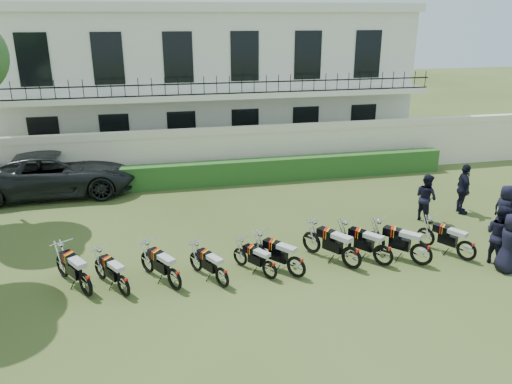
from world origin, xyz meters
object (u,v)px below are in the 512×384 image
Objects in this scene: officer_0 at (509,243)px; officer_4 at (426,197)px; motorcycle_3 at (222,273)px; officer_1 at (499,235)px; officer_3 at (505,210)px; motorcycle_0 at (85,279)px; suv at (56,173)px; motorcycle_1 at (123,281)px; motorcycle_8 at (422,249)px; motorcycle_6 at (352,252)px; officer_5 at (463,189)px; motorcycle_4 at (270,266)px; motorcycle_7 at (384,250)px; motorcycle_5 at (297,262)px; motorcycle_2 at (174,274)px; motorcycle_9 at (467,246)px.

officer_4 is (-0.30, 3.87, -0.01)m from officer_0.
officer_1 is (8.03, -0.30, 0.45)m from motorcycle_3.
officer_3 is 2.50m from officer_4.
suv is at bearing 71.21° from motorcycle_0.
officer_3 is at bearing -20.50° from motorcycle_3.
motorcycle_8 is (8.32, -0.09, 0.07)m from motorcycle_1.
officer_0 is (2.19, -0.77, 0.33)m from motorcycle_8.
motorcycle_6 is 4.34m from officer_1.
officer_5 is (1.37, 4.19, 0.06)m from officer_0.
suv reaches higher than motorcycle_8.
officer_3 reaches higher than officer_4.
motorcycle_4 is 7.01m from officer_4.
motorcycle_3 is 4.71m from motorcycle_7.
suv is at bearing 44.19° from officer_1.
motorcycle_5 is at bearing -40.09° from motorcycle_4.
motorcycle_8 is at bearing -33.43° from motorcycle_0.
motorcycle_7 is at bearing 90.57° from officer_3.
officer_5 is (10.59, 3.29, 0.44)m from motorcycle_2.
officer_3 is 1.01× the size of officer_4.
officer_3 is at bearing -28.79° from motorcycle_5.
motorcycle_1 is 0.26× the size of suv.
officer_3 is (5.79, 1.19, 0.32)m from motorcycle_6.
motorcycle_0 is at bearing 148.16° from motorcycle_9.
officer_4 is at bearing 11.02° from officer_0.
motorcycle_1 is at bearing 82.81° from officer_3.
motorcycle_0 is 1.11× the size of motorcycle_1.
motorcycle_4 is 8.30m from officer_3.
motorcycle_7 reaches higher than motorcycle_2.
officer_5 is at bearing -8.30° from officer_3.
motorcycle_9 is 1.01× the size of officer_4.
motorcycle_5 is 0.92× the size of officer_0.
motorcycle_8 reaches higher than motorcycle_2.
motorcycle_6 is 1.10× the size of motorcycle_7.
suv reaches higher than motorcycle_7.
motorcycle_6 is 1.07× the size of officer_0.
motorcycle_9 is at bearing -35.51° from motorcycle_4.
motorcycle_7 is 3.39m from officer_1.
officer_0 is at bearing 131.24° from officer_3.
motorcycle_0 is 1.07× the size of motorcycle_7.
motorcycle_1 is 0.88× the size of motorcycle_6.
officer_0 is (5.91, -0.86, 0.37)m from motorcycle_5.
motorcycle_7 is 0.93× the size of officer_1.
motorcycle_5 is (3.31, -0.05, 0.01)m from motorcycle_2.
motorcycle_1 is 10.65m from officer_4.
motorcycle_3 is 0.92× the size of officer_0.
motorcycle_6 is (1.67, 0.15, 0.04)m from motorcycle_5.
motorcycle_8 is 0.26× the size of suv.
motorcycle_5 is at bearing -140.67° from suv.
motorcycle_5 is 0.95× the size of motorcycle_7.
officer_4 reaches higher than motorcycle_3.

